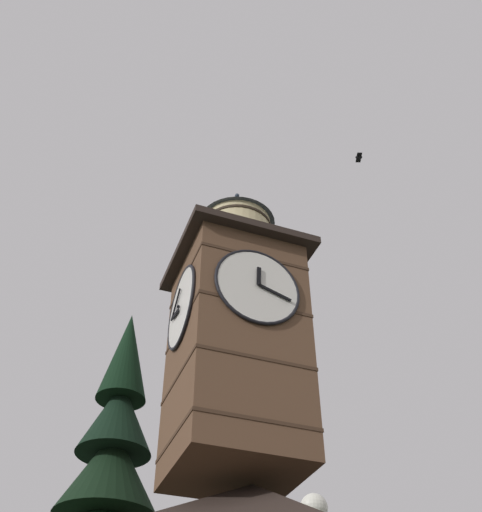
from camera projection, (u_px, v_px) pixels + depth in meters
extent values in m
cube|color=brown|center=(236.00, 360.00, 18.16)|extent=(3.38, 3.38, 6.93)
cube|color=#432E20|center=(236.00, 447.00, 16.44)|extent=(3.42, 3.42, 0.10)
cube|color=#432E20|center=(236.00, 388.00, 17.57)|extent=(3.42, 3.42, 0.10)
cube|color=#432E20|center=(236.00, 336.00, 18.70)|extent=(3.42, 3.42, 0.10)
cube|color=#432E20|center=(237.00, 289.00, 19.83)|extent=(3.42, 3.42, 0.10)
cylinder|color=white|center=(257.00, 287.00, 17.87)|extent=(2.51, 0.10, 2.51)
torus|color=black|center=(258.00, 286.00, 17.85)|extent=(2.61, 0.10, 2.61)
cube|color=black|center=(259.00, 276.00, 18.01)|extent=(0.14, 0.04, 0.63)
cube|color=black|center=(275.00, 293.00, 17.83)|extent=(1.00, 0.04, 0.39)
sphere|color=black|center=(259.00, 284.00, 17.79)|extent=(0.10, 0.10, 0.10)
cylinder|color=white|center=(182.00, 307.00, 18.63)|extent=(0.10, 2.51, 2.51)
torus|color=black|center=(181.00, 307.00, 18.62)|extent=(0.10, 2.61, 2.61)
cube|color=black|center=(176.00, 314.00, 18.78)|extent=(0.04, 0.64, 0.24)
cube|color=black|center=(176.00, 305.00, 19.10)|extent=(0.04, 0.83, 0.74)
sphere|color=black|center=(178.00, 307.00, 18.60)|extent=(0.10, 0.10, 0.10)
cube|color=#2D231E|center=(237.00, 264.00, 20.50)|extent=(4.08, 4.08, 0.25)
cylinder|color=beige|center=(237.00, 242.00, 21.14)|extent=(2.31, 2.31, 1.69)
cylinder|color=#2D2319|center=(237.00, 255.00, 20.77)|extent=(2.37, 2.37, 0.10)
cylinder|color=#2D2319|center=(237.00, 242.00, 21.14)|extent=(2.37, 2.37, 0.10)
cylinder|color=#2D2319|center=(237.00, 230.00, 21.50)|extent=(2.37, 2.37, 0.10)
cone|color=#424C5B|center=(237.00, 210.00, 22.11)|extent=(2.61, 2.61, 1.30)
sphere|color=#2D3847|center=(237.00, 196.00, 22.60)|extent=(0.16, 0.16, 0.16)
cone|color=black|center=(111.00, 470.00, 20.00)|extent=(3.21, 3.21, 2.84)
cone|color=black|center=(118.00, 417.00, 21.21)|extent=(2.47, 2.47, 2.64)
cone|color=black|center=(127.00, 355.00, 22.77)|extent=(1.73, 1.73, 3.55)
sphere|color=silver|center=(314.00, 508.00, 50.68)|extent=(2.25, 2.25, 2.25)
ellipsoid|color=black|center=(359.00, 157.00, 24.19)|extent=(0.30, 0.23, 0.15)
cube|color=black|center=(358.00, 160.00, 24.28)|extent=(0.26, 0.29, 0.06)
cube|color=black|center=(359.00, 155.00, 24.10)|extent=(0.26, 0.29, 0.06)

